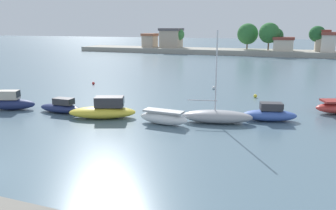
% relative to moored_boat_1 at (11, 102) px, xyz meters
% --- Properties ---
extents(moored_boat_1, '(4.51, 2.80, 1.79)m').
position_rel_moored_boat_1_xyz_m(moored_boat_1, '(0.00, 0.00, 0.00)').
color(moored_boat_1, navy).
rests_on(moored_boat_1, ground).
extents(moored_boat_2, '(4.22, 1.49, 1.33)m').
position_rel_moored_boat_1_xyz_m(moored_boat_2, '(5.01, 0.74, -0.18)').
color(moored_boat_2, navy).
rests_on(moored_boat_2, ground).
extents(moored_boat_3, '(5.91, 3.92, 1.82)m').
position_rel_moored_boat_1_xyz_m(moored_boat_3, '(9.49, 0.50, -0.02)').
color(moored_boat_3, yellow).
rests_on(moored_boat_3, ground).
extents(moored_boat_4, '(4.02, 1.41, 1.13)m').
position_rel_moored_boat_1_xyz_m(moored_boat_4, '(14.85, 0.49, -0.13)').
color(moored_boat_4, white).
rests_on(moored_boat_4, ground).
extents(moored_boat_5, '(5.84, 2.94, 7.24)m').
position_rel_moored_boat_1_xyz_m(moored_boat_5, '(18.66, 2.38, -0.14)').
color(moored_boat_5, '#9E9EA3').
rests_on(moored_boat_5, ground).
extents(moored_boat_6, '(4.61, 2.70, 1.49)m').
position_rel_moored_boat_1_xyz_m(moored_boat_6, '(22.54, 4.51, -0.12)').
color(moored_boat_6, '#3856A8').
rests_on(moored_boat_6, ground).
extents(mooring_buoy_0, '(0.37, 0.37, 0.37)m').
position_rel_moored_boat_1_xyz_m(mooring_buoy_0, '(-0.42, 14.31, -0.49)').
color(mooring_buoy_0, red).
rests_on(mooring_buoy_0, ground).
extents(mooring_buoy_1, '(0.39, 0.39, 0.39)m').
position_rel_moored_boat_1_xyz_m(mooring_buoy_1, '(15.10, 16.73, -0.48)').
color(mooring_buoy_1, white).
rests_on(mooring_buoy_1, ground).
extents(mooring_buoy_3, '(0.38, 0.38, 0.38)m').
position_rel_moored_boat_1_xyz_m(mooring_buoy_3, '(20.43, 13.33, -0.48)').
color(mooring_buoy_3, yellow).
rests_on(mooring_buoy_3, ground).
extents(distant_shoreline, '(90.69, 10.25, 8.34)m').
position_rel_moored_boat_1_xyz_m(distant_shoreline, '(9.78, 70.14, 1.71)').
color(distant_shoreline, '#9E998C').
rests_on(distant_shoreline, ground).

